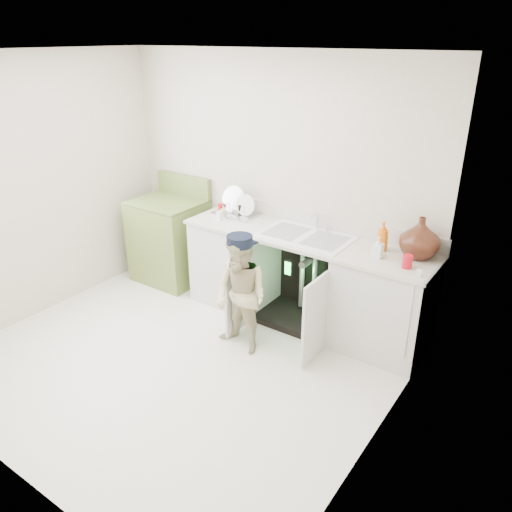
{
  "coord_description": "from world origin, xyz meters",
  "views": [
    {
      "loc": [
        2.61,
        -2.57,
        2.61
      ],
      "look_at": [
        0.34,
        0.7,
        0.84
      ],
      "focal_mm": 35.0,
      "sensor_mm": 36.0,
      "label": 1
    }
  ],
  "objects": [
    {
      "name": "repair_worker",
      "position": [
        0.34,
        0.48,
        0.54
      ],
      "size": [
        0.57,
        0.62,
        1.08
      ],
      "rotation": [
        0.0,
        0.0,
        -0.14
      ],
      "color": "beige",
      "rests_on": "ground"
    },
    {
      "name": "avocado_stove",
      "position": [
        -1.18,
        1.18,
        0.48
      ],
      "size": [
        0.75,
        0.65,
        1.17
      ],
      "color": "olive",
      "rests_on": "ground"
    },
    {
      "name": "room_shell",
      "position": [
        0.0,
        0.0,
        1.25
      ],
      "size": [
        6.0,
        5.5,
        1.26
      ],
      "color": "#BFB6A3",
      "rests_on": "ground"
    },
    {
      "name": "ground",
      "position": [
        0.0,
        0.0,
        0.0
      ],
      "size": [
        3.5,
        3.5,
        0.0
      ],
      "primitive_type": "plane",
      "color": "silver",
      "rests_on": "ground"
    },
    {
      "name": "counter_run",
      "position": [
        0.59,
        1.21,
        0.48
      ],
      "size": [
        2.44,
        1.02,
        1.25
      ],
      "color": "silver",
      "rests_on": "ground"
    }
  ]
}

